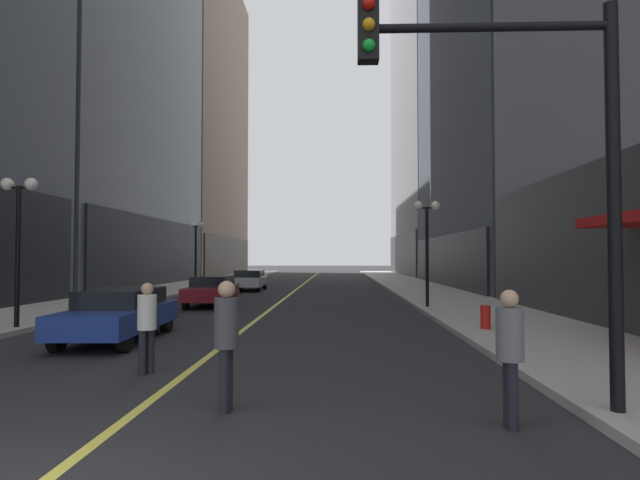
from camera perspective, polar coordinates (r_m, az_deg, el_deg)
ground_plane at (r=39.24m, az=-2.12°, el=-5.02°), size 200.00×200.00×0.00m
sidewalk_left at (r=40.66m, az=-13.84°, el=-4.75°), size 4.50×78.00×0.15m
sidewalk_right at (r=39.51m, az=9.94°, el=-4.86°), size 4.50×78.00×0.15m
lane_centre_stripe at (r=39.24m, az=-2.12°, el=-5.01°), size 0.16×70.00×0.01m
building_left_far at (r=69.31m, az=-15.49°, el=12.27°), size 14.22×26.00×38.16m
building_right_mid at (r=43.38m, az=22.62°, el=16.11°), size 14.22×24.00×31.00m
building_right_far at (r=67.89m, az=13.15°, el=13.87°), size 10.40×26.00×41.25m
car_blue at (r=14.62m, az=-20.81°, el=-7.32°), size 1.93×4.67×1.32m
car_maroon at (r=23.97m, az=-11.53°, el=-5.24°), size 1.93×4.76×1.32m
car_silver at (r=34.66m, az=-7.63°, el=-4.22°), size 1.97×4.76×1.32m
pedestrian_with_orange_bag at (r=7.56m, az=-10.06°, el=-10.01°), size 0.39×0.39×1.81m
pedestrian_in_white_shirt at (r=10.32m, az=-18.16°, el=-8.28°), size 0.48×0.48×1.67m
pedestrian_in_grey_suit at (r=7.17m, az=19.80°, el=-10.81°), size 0.35×0.35×1.73m
traffic_light_near_right at (r=7.62m, az=21.89°, el=10.43°), size 3.43×0.35×5.65m
street_lamp_left_near at (r=17.50m, az=-29.74°, el=2.03°), size 1.06×0.36×4.43m
street_lamp_left_far at (r=35.03m, az=-13.24°, el=-0.01°), size 1.06×0.36×4.43m
street_lamp_right_mid at (r=21.89m, az=11.45°, el=1.08°), size 1.06×0.36×4.43m
fire_hydrant_right at (r=15.58m, az=17.42°, el=-8.20°), size 0.28×0.28×0.80m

